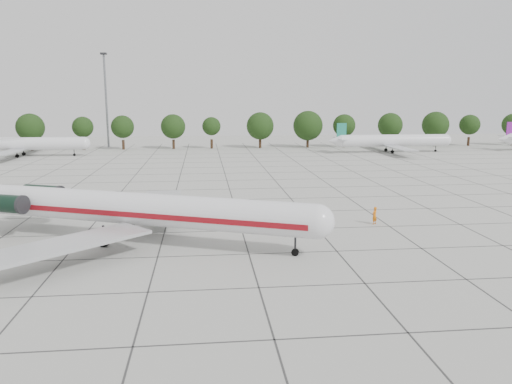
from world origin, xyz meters
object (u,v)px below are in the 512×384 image
main_airliner (122,207)px  bg_airliner_d (393,141)px  floodlight_mast (106,95)px  ground_crew (375,215)px  bg_airliner_b (23,144)px

main_airliner → bg_airliner_d: (55.29, 72.87, -0.37)m
bg_airliner_d → floodlight_mast: floodlight_mast is taller
ground_crew → bg_airliner_d: bg_airliner_d is taller
main_airliner → ground_crew: (26.43, 3.46, -2.31)m
ground_crew → floodlight_mast: bearing=-102.1°
bg_airliner_d → floodlight_mast: 77.44m
ground_crew → bg_airliner_b: bearing=-87.6°
bg_airliner_d → floodlight_mast: (-73.54, 21.44, 11.37)m
floodlight_mast → bg_airliner_b: bearing=-126.7°
bg_airliner_d → main_airliner: bearing=-127.2°
ground_crew → bg_airliner_d: (28.86, 69.41, 1.94)m
floodlight_mast → bg_airliner_d: bearing=-16.3°
bg_airliner_d → floodlight_mast: size_ratio=1.11×
main_airliner → ground_crew: main_airliner is taller
floodlight_mast → ground_crew: bearing=-63.8°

